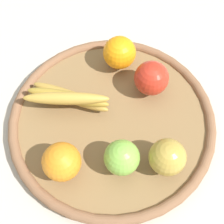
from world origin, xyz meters
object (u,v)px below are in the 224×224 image
apple_2 (151,78)px  apple_0 (122,158)px  orange_1 (119,53)px  banana_bunch (68,97)px  apple_1 (167,157)px  orange_0 (62,162)px

apple_2 → apple_0: bearing=157.4°
apple_0 → orange_1: (0.24, -0.01, 0.00)m
banana_bunch → orange_1: bearing=-46.9°
apple_1 → orange_0: 0.19m
apple_1 → apple_2: size_ratio=0.95×
apple_0 → apple_2: bearing=-22.6°
apple_1 → apple_2: 0.17m
apple_1 → orange_1: (0.24, 0.07, 0.00)m
apple_0 → orange_1: 0.24m
apple_0 → orange_1: size_ratio=0.92×
apple_0 → apple_1: bearing=-92.3°
banana_bunch → orange_1: orange_1 is taller
apple_2 → orange_1: bearing=41.3°
orange_0 → apple_0: 0.11m
apple_1 → banana_bunch: size_ratio=0.39×
apple_1 → apple_2: (0.17, 0.01, 0.00)m
orange_0 → orange_1: bearing=-25.4°
orange_0 → apple_0: (0.00, -0.11, -0.00)m
banana_bunch → apple_0: (-0.14, -0.10, 0.01)m
orange_1 → banana_bunch: bearing=133.1°
banana_bunch → orange_0: orange_0 is taller
apple_0 → banana_bunch: bearing=36.4°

